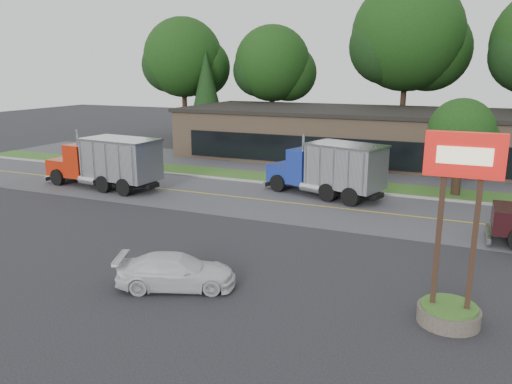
% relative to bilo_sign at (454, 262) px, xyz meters
% --- Properties ---
extents(ground, '(140.00, 140.00, 0.00)m').
position_rel_bilo_sign_xyz_m(ground, '(-10.50, 2.50, -2.02)').
color(ground, '#313136').
rests_on(ground, ground).
extents(road, '(60.00, 8.00, 0.02)m').
position_rel_bilo_sign_xyz_m(road, '(-10.50, 11.50, -2.02)').
color(road, '#5C5C61').
rests_on(road, ground).
extents(center_line, '(60.00, 0.12, 0.01)m').
position_rel_bilo_sign_xyz_m(center_line, '(-10.50, 11.50, -2.02)').
color(center_line, gold).
rests_on(center_line, ground).
extents(curb, '(60.00, 0.30, 0.12)m').
position_rel_bilo_sign_xyz_m(curb, '(-10.50, 15.70, -2.02)').
color(curb, '#9E9E99').
rests_on(curb, ground).
extents(grass_verge, '(60.00, 3.40, 0.03)m').
position_rel_bilo_sign_xyz_m(grass_verge, '(-10.50, 17.50, -2.02)').
color(grass_verge, '#396522').
rests_on(grass_verge, ground).
extents(far_parking, '(60.00, 7.00, 0.02)m').
position_rel_bilo_sign_xyz_m(far_parking, '(-10.50, 22.50, -2.02)').
color(far_parking, '#5C5C61').
rests_on(far_parking, ground).
extents(strip_mall, '(32.00, 12.00, 4.00)m').
position_rel_bilo_sign_xyz_m(strip_mall, '(-8.50, 28.50, -0.02)').
color(strip_mall, '#8A6D54').
rests_on(strip_mall, ground).
extents(bilo_sign, '(2.20, 1.90, 5.95)m').
position_rel_bilo_sign_xyz_m(bilo_sign, '(0.00, 0.00, 0.00)').
color(bilo_sign, '#6B6054').
rests_on(bilo_sign, ground).
extents(tree_far_a, '(9.37, 8.82, 13.36)m').
position_rel_bilo_sign_xyz_m(tree_far_a, '(-30.36, 34.61, 6.50)').
color(tree_far_a, '#382619').
rests_on(tree_far_a, ground).
extents(tree_far_b, '(8.67, 8.16, 12.36)m').
position_rel_bilo_sign_xyz_m(tree_far_b, '(-20.37, 36.60, 5.86)').
color(tree_far_b, '#382619').
rests_on(tree_far_b, ground).
extents(tree_far_c, '(11.36, 10.69, 16.20)m').
position_rel_bilo_sign_xyz_m(tree_far_c, '(-6.33, 36.64, 8.32)').
color(tree_far_c, '#382619').
rests_on(tree_far_c, ground).
extents(evergreen_left, '(4.27, 4.27, 9.70)m').
position_rel_bilo_sign_xyz_m(evergreen_left, '(-26.50, 32.50, 3.31)').
color(evergreen_left, '#382619').
rests_on(evergreen_left, ground).
extents(tree_verge, '(4.22, 3.97, 6.01)m').
position_rel_bilo_sign_xyz_m(tree_verge, '(-0.44, 17.55, 1.80)').
color(tree_verge, '#382619').
rests_on(tree_verge, ground).
extents(dump_truck_red, '(8.72, 3.41, 3.36)m').
position_rel_bilo_sign_xyz_m(dump_truck_red, '(-21.64, 10.33, -0.22)').
color(dump_truck_red, black).
rests_on(dump_truck_red, ground).
extents(dump_truck_blue, '(7.88, 4.65, 3.36)m').
position_rel_bilo_sign_xyz_m(dump_truck_blue, '(-7.62, 13.94, -0.22)').
color(dump_truck_blue, black).
rests_on(dump_truck_blue, ground).
extents(rally_car, '(4.59, 3.25, 1.24)m').
position_rel_bilo_sign_xyz_m(rally_car, '(-9.16, -1.17, -1.40)').
color(rally_car, silver).
rests_on(rally_car, ground).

